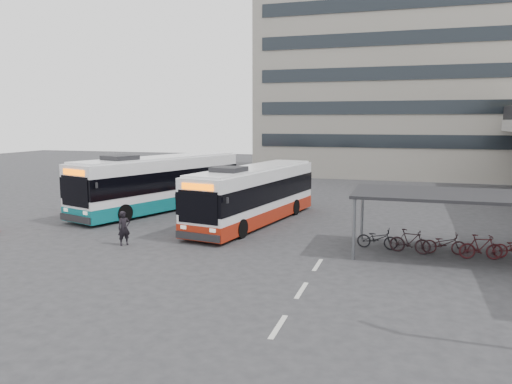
# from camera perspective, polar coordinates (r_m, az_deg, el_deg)

# --- Properties ---
(ground) EXTENTS (120.00, 120.00, 0.00)m
(ground) POSITION_cam_1_polar(r_m,az_deg,el_deg) (19.78, -0.15, -7.74)
(ground) COLOR #28282B
(ground) RESTS_ON ground
(bike_shelter) EXTENTS (10.00, 4.00, 2.54)m
(bike_shelter) POSITION_cam_1_polar(r_m,az_deg,el_deg) (21.77, 24.33, -3.33)
(bike_shelter) COLOR #595B60
(bike_shelter) RESTS_ON ground
(office_block) EXTENTS (30.00, 15.00, 25.00)m
(office_block) POSITION_cam_1_polar(r_m,az_deg,el_deg) (54.65, 17.87, 15.20)
(office_block) COLOR gray
(office_block) RESTS_ON ground
(road_markings) EXTENTS (0.15, 7.60, 0.01)m
(road_markings) POSITION_cam_1_polar(r_m,az_deg,el_deg) (16.41, 5.22, -11.12)
(road_markings) COLOR beige
(road_markings) RESTS_ON ground
(bus_main) EXTENTS (4.20, 11.15, 3.22)m
(bus_main) POSITION_cam_1_polar(r_m,az_deg,el_deg) (26.54, -0.20, -0.35)
(bus_main) COLOR white
(bus_main) RESTS_ON ground
(bus_teal) EXTENTS (6.23, 12.08, 3.51)m
(bus_teal) POSITION_cam_1_polar(r_m,az_deg,el_deg) (30.91, -10.94, 0.95)
(bus_teal) COLOR white
(bus_teal) RESTS_ON ground
(pedestrian) EXTENTS (0.62, 0.66, 1.52)m
(pedestrian) POSITION_cam_1_polar(r_m,az_deg,el_deg) (22.61, -14.85, -4.02)
(pedestrian) COLOR black
(pedestrian) RESTS_ON ground
(sign_totem_north) EXTENTS (0.51, 0.19, 2.35)m
(sign_totem_north) POSITION_cam_1_polar(r_m,az_deg,el_deg) (31.83, -20.12, 0.06)
(sign_totem_north) COLOR #B00E0A
(sign_totem_north) RESTS_ON ground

